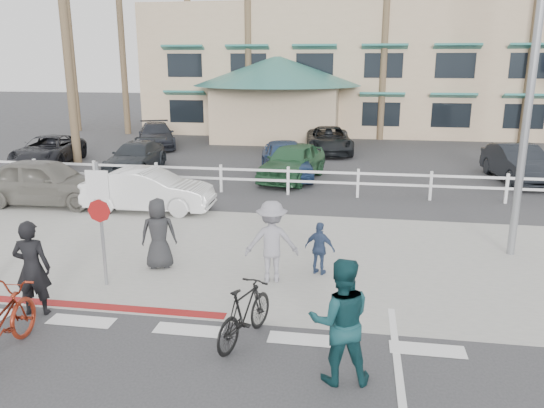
% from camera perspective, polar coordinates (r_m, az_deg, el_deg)
% --- Properties ---
extents(ground, '(140.00, 140.00, 0.00)m').
position_cam_1_polar(ground, '(9.04, -10.15, -15.06)').
color(ground, '#333335').
extents(sidewalk_plaza, '(22.00, 7.00, 0.01)m').
position_cam_1_polar(sidewalk_plaza, '(12.96, -3.59, -5.28)').
color(sidewalk_plaza, gray).
rests_on(sidewalk_plaza, ground).
extents(cross_street, '(40.00, 5.00, 0.01)m').
position_cam_1_polar(cross_street, '(16.69, -0.55, -0.58)').
color(cross_street, '#333335').
rests_on(cross_street, ground).
extents(parking_lot, '(50.00, 16.00, 0.01)m').
position_cam_1_polar(parking_lot, '(25.88, 3.07, 5.01)').
color(parking_lot, '#333335').
rests_on(parking_lot, ground).
extents(curb_red, '(7.00, 0.25, 0.02)m').
position_cam_1_polar(curb_red, '(11.24, -22.87, -9.76)').
color(curb_red, maroon).
rests_on(curb_red, ground).
extents(rail_fence, '(29.40, 0.16, 1.00)m').
position_cam_1_polar(rail_fence, '(18.42, 2.05, 2.49)').
color(rail_fence, silver).
rests_on(rail_fence, ground).
extents(building, '(28.00, 16.00, 11.30)m').
position_cam_1_polar(building, '(38.36, 8.55, 16.59)').
color(building, tan).
rests_on(building, ground).
extents(sign_post, '(0.50, 0.10, 2.90)m').
position_cam_1_polar(sign_post, '(11.22, -17.92, -1.47)').
color(sign_post, gray).
rests_on(sign_post, ground).
extents(streetlight_0, '(0.60, 2.00, 9.00)m').
position_cam_1_polar(streetlight_0, '(13.37, 26.35, 13.55)').
color(streetlight_0, gray).
rests_on(streetlight_0, ground).
extents(streetlight_1, '(0.60, 2.00, 9.50)m').
position_cam_1_polar(streetlight_1, '(32.67, 26.60, 13.95)').
color(streetlight_1, gray).
rests_on(streetlight_1, ground).
extents(palm_0, '(4.00, 4.00, 15.00)m').
position_cam_1_polar(palm_0, '(38.37, -21.12, 18.57)').
color(palm_0, black).
rests_on(palm_0, ground).
extents(palm_1, '(4.00, 4.00, 13.00)m').
position_cam_1_polar(palm_1, '(35.61, -15.95, 17.71)').
color(palm_1, black).
rests_on(palm_1, ground).
extents(palm_2, '(4.00, 4.00, 16.00)m').
position_cam_1_polar(palm_2, '(35.21, -9.10, 20.56)').
color(palm_2, black).
rests_on(palm_2, ground).
extents(palm_3, '(4.00, 4.00, 14.00)m').
position_cam_1_polar(palm_3, '(33.13, -2.62, 19.35)').
color(palm_3, black).
rests_on(palm_3, ground).
extents(palm_4, '(4.00, 4.00, 15.00)m').
position_cam_1_polar(palm_4, '(33.59, 4.88, 20.11)').
color(palm_4, black).
rests_on(palm_4, ground).
extents(palm_5, '(4.00, 4.00, 13.00)m').
position_cam_1_polar(palm_5, '(32.42, 12.12, 18.26)').
color(palm_5, black).
rests_on(palm_5, ground).
extents(palm_7, '(4.00, 4.00, 14.00)m').
position_cam_1_polar(palm_7, '(33.72, 26.56, 17.79)').
color(palm_7, black).
rests_on(palm_7, ground).
extents(palm_10, '(4.00, 4.00, 12.00)m').
position_cam_1_polar(palm_10, '(25.77, -21.40, 17.40)').
color(palm_10, black).
rests_on(palm_10, ground).
extents(rider_red, '(0.72, 0.54, 1.79)m').
position_cam_1_polar(rider_red, '(10.56, -24.40, -6.31)').
color(rider_red, black).
rests_on(rider_red, ground).
extents(bike_black, '(0.99, 1.74, 1.01)m').
position_cam_1_polar(bike_black, '(8.90, -2.94, -11.63)').
color(bike_black, black).
rests_on(bike_black, ground).
extents(rider_black, '(1.02, 0.86, 1.88)m').
position_cam_1_polar(rider_black, '(7.76, 7.36, -12.36)').
color(rider_black, '#11373C').
rests_on(rider_black, ground).
extents(pedestrian_a, '(1.23, 0.84, 1.75)m').
position_cam_1_polar(pedestrian_a, '(11.06, -0.03, -4.08)').
color(pedestrian_a, gray).
rests_on(pedestrian_a, ground).
extents(pedestrian_child, '(0.75, 0.50, 1.18)m').
position_cam_1_polar(pedestrian_child, '(11.55, 5.16, -4.80)').
color(pedestrian_child, navy).
rests_on(pedestrian_child, ground).
extents(pedestrian_b, '(0.90, 0.72, 1.61)m').
position_cam_1_polar(pedestrian_b, '(12.07, -12.10, -3.13)').
color(pedestrian_b, '#242426').
rests_on(pedestrian_b, ground).
extents(car_white_sedan, '(4.02, 1.48, 1.32)m').
position_cam_1_polar(car_white_sedan, '(16.83, -13.10, 1.45)').
color(car_white_sedan, silver).
rests_on(car_white_sedan, ground).
extents(car_red_compact, '(4.50, 1.95, 1.51)m').
position_cam_1_polar(car_red_compact, '(18.64, -23.22, 2.22)').
color(car_red_compact, '#66635B').
rests_on(car_red_compact, ground).
extents(lot_car_0, '(2.83, 4.89, 1.28)m').
position_cam_1_polar(lot_car_0, '(26.07, -22.92, 5.34)').
color(lot_car_0, black).
rests_on(lot_car_0, ground).
extents(lot_car_1, '(1.88, 4.25, 1.21)m').
position_cam_1_polar(lot_car_1, '(23.26, -14.44, 4.93)').
color(lot_car_1, '#23282D').
rests_on(lot_car_1, ground).
extents(lot_car_2, '(2.60, 4.55, 1.46)m').
position_cam_1_polar(lot_car_2, '(20.83, 2.23, 4.60)').
color(lot_car_2, '#255432').
rests_on(lot_car_2, ground).
extents(lot_car_3, '(1.97, 4.43, 1.41)m').
position_cam_1_polar(lot_car_3, '(22.66, 24.90, 4.00)').
color(lot_car_3, black).
rests_on(lot_car_3, ground).
extents(lot_car_4, '(3.49, 4.88, 1.31)m').
position_cam_1_polar(lot_car_4, '(29.59, -12.34, 7.23)').
color(lot_car_4, '#20232A').
rests_on(lot_car_4, ground).
extents(lot_car_5, '(2.75, 4.96, 1.31)m').
position_cam_1_polar(lot_car_5, '(27.27, 6.17, 6.85)').
color(lot_car_5, black).
rests_on(lot_car_5, ground).
extents(lot_car_6, '(2.85, 4.69, 1.49)m').
position_cam_1_polar(lot_car_6, '(21.29, 1.50, 4.88)').
color(lot_car_6, navy).
rests_on(lot_car_6, ground).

